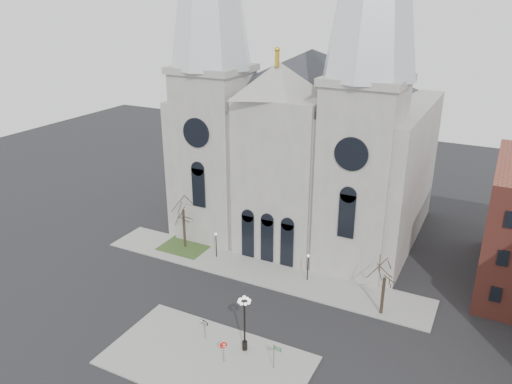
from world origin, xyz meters
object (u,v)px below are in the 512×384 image
at_px(stop_sign, 224,347).
at_px(globe_lamp, 244,316).
at_px(street_name_sign, 275,355).
at_px(one_way_sign, 205,326).

distance_m(stop_sign, globe_lamp, 3.15).
bearing_deg(street_name_sign, one_way_sign, -179.11).
xyz_separation_m(one_way_sign, street_name_sign, (7.46, -0.65, -0.01)).
relative_size(globe_lamp, one_way_sign, 2.70).
bearing_deg(one_way_sign, globe_lamp, 21.66).
distance_m(one_way_sign, street_name_sign, 7.48).
height_order(globe_lamp, street_name_sign, globe_lamp).
bearing_deg(street_name_sign, globe_lamp, 169.67).
xyz_separation_m(globe_lamp, one_way_sign, (-4.01, -0.35, -2.15)).
relative_size(globe_lamp, street_name_sign, 2.35).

